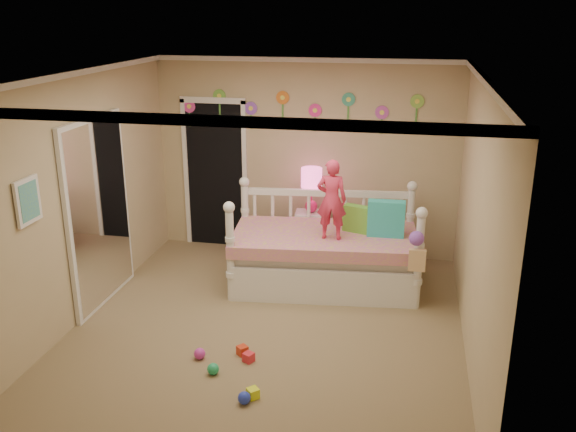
% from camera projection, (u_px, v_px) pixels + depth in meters
% --- Properties ---
extents(floor, '(4.00, 4.50, 0.01)m').
position_uv_depth(floor, '(267.00, 328.00, 6.46)').
color(floor, '#7F684C').
rests_on(floor, ground).
extents(ceiling, '(4.00, 4.50, 0.01)m').
position_uv_depth(ceiling, '(264.00, 75.00, 5.63)').
color(ceiling, white).
rests_on(ceiling, floor).
extents(back_wall, '(4.00, 0.01, 2.60)m').
position_uv_depth(back_wall, '(305.00, 158.00, 8.13)').
color(back_wall, tan).
rests_on(back_wall, floor).
extents(left_wall, '(0.01, 4.50, 2.60)m').
position_uv_depth(left_wall, '(79.00, 199.00, 6.42)').
color(left_wall, tan).
rests_on(left_wall, floor).
extents(right_wall, '(0.01, 4.50, 2.60)m').
position_uv_depth(right_wall, '(477.00, 224.00, 5.67)').
color(right_wall, tan).
rests_on(right_wall, floor).
extents(crown_molding, '(4.00, 4.50, 0.06)m').
position_uv_depth(crown_molding, '(264.00, 79.00, 5.64)').
color(crown_molding, white).
rests_on(crown_molding, ceiling).
extents(daybed, '(2.32, 1.41, 1.20)m').
position_uv_depth(daybed, '(325.00, 238.00, 7.30)').
color(daybed, white).
rests_on(daybed, floor).
extents(pillow_turquoise, '(0.43, 0.16, 0.42)m').
position_uv_depth(pillow_turquoise, '(386.00, 219.00, 7.11)').
color(pillow_turquoise, '#25BC9A').
rests_on(pillow_turquoise, daybed).
extents(pillow_lime, '(0.36, 0.22, 0.32)m').
position_uv_depth(pillow_lime, '(357.00, 219.00, 7.27)').
color(pillow_lime, '#6CC13A').
rests_on(pillow_lime, daybed).
extents(child, '(0.34, 0.23, 0.93)m').
position_uv_depth(child, '(332.00, 200.00, 6.96)').
color(child, '#E93458').
rests_on(child, daybed).
extents(nightstand, '(0.42, 0.34, 0.67)m').
position_uv_depth(nightstand, '(311.00, 236.00, 8.11)').
color(nightstand, white).
rests_on(nightstand, floor).
extents(table_lamp, '(0.27, 0.27, 0.59)m').
position_uv_depth(table_lamp, '(311.00, 183.00, 7.88)').
color(table_lamp, '#F1206C').
rests_on(table_lamp, nightstand).
extents(closet_doorway, '(0.90, 0.04, 2.07)m').
position_uv_depth(closet_doorway, '(215.00, 173.00, 8.44)').
color(closet_doorway, black).
rests_on(closet_doorway, back_wall).
extents(flower_decals, '(3.40, 0.02, 0.50)m').
position_uv_depth(flower_decals, '(299.00, 110.00, 7.94)').
color(flower_decals, '#B2668C').
rests_on(flower_decals, back_wall).
extents(mirror_closet, '(0.07, 1.30, 2.10)m').
position_uv_depth(mirror_closet, '(99.00, 213.00, 6.77)').
color(mirror_closet, white).
rests_on(mirror_closet, left_wall).
extents(wall_picture, '(0.05, 0.34, 0.42)m').
position_uv_depth(wall_picture, '(28.00, 201.00, 5.50)').
color(wall_picture, white).
rests_on(wall_picture, left_wall).
extents(hanging_bag, '(0.20, 0.16, 0.36)m').
position_uv_depth(hanging_bag, '(416.00, 252.00, 6.53)').
color(hanging_bag, beige).
rests_on(hanging_bag, daybed).
extents(toy_scatter, '(0.87, 1.34, 0.11)m').
position_uv_depth(toy_scatter, '(230.00, 365.00, 5.69)').
color(toy_scatter, '#996666').
rests_on(toy_scatter, floor).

